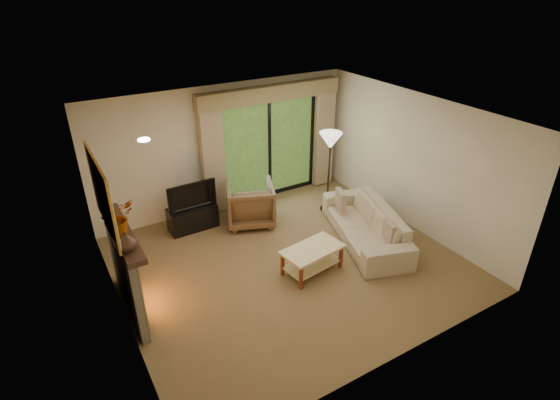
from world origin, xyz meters
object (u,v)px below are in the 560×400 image
media_console (193,218)px  armchair (250,204)px  coffee_table (312,260)px  sofa (365,224)px

media_console → armchair: (1.07, -0.38, 0.19)m
armchair → coffee_table: armchair is taller
media_console → coffee_table: bearing=-63.7°
media_console → coffee_table: (1.21, -2.35, -0.00)m
media_console → sofa: size_ratio=0.40×
media_console → armchair: armchair is taller
armchair → sofa: (1.54, -1.66, -0.08)m
media_console → sofa: (2.61, -2.04, 0.11)m
media_console → armchair: 1.15m
coffee_table → media_console: bearing=109.1°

